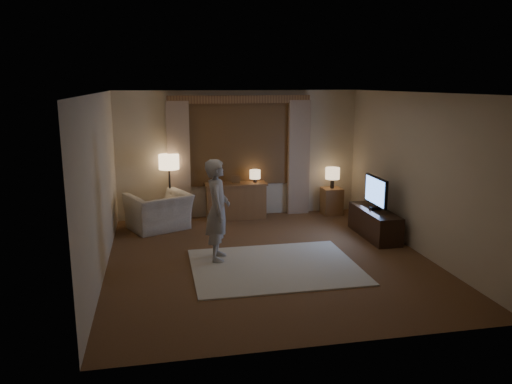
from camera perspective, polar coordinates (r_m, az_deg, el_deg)
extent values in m
cube|color=brown|center=(8.04, 1.40, -7.67)|extent=(5.00, 5.50, 0.02)
cube|color=silver|center=(7.55, 1.51, 11.34)|extent=(5.00, 5.50, 0.02)
cube|color=beige|center=(10.36, -1.93, 4.36)|extent=(5.00, 0.02, 2.60)
cube|color=beige|center=(5.11, 8.34, -4.21)|extent=(5.00, 0.02, 2.60)
cube|color=beige|center=(7.55, -17.47, 0.76)|extent=(0.02, 5.50, 2.60)
cube|color=beige|center=(8.59, 18.02, 2.08)|extent=(0.02, 5.50, 2.60)
cube|color=black|center=(10.30, -1.91, 5.71)|extent=(2.00, 0.01, 1.70)
cube|color=brown|center=(10.29, -1.90, 5.71)|extent=(2.08, 0.04, 1.78)
cube|color=tan|center=(10.14, -8.82, 3.47)|extent=(0.45, 0.12, 2.40)
cube|color=tan|center=(10.55, 4.90, 3.91)|extent=(0.45, 0.12, 2.40)
cube|color=brown|center=(10.18, -1.89, 10.54)|extent=(2.90, 0.14, 0.16)
cube|color=beige|center=(7.68, 2.16, -8.49)|extent=(2.50, 2.00, 0.02)
cube|color=brown|center=(10.27, -2.30, -1.12)|extent=(1.20, 0.40, 0.70)
cube|color=brown|center=(10.17, -2.32, 1.35)|extent=(0.16, 0.02, 0.20)
imported|color=#999999|center=(10.11, -4.57, 1.54)|extent=(0.17, 0.13, 0.30)
cylinder|color=black|center=(10.25, -0.11, 1.21)|extent=(0.08, 0.08, 0.12)
cylinder|color=#FFD199|center=(10.22, -0.11, 2.04)|extent=(0.22, 0.22, 0.18)
cylinder|color=black|center=(10.24, -9.68, -3.28)|extent=(0.29, 0.29, 0.03)
cylinder|color=black|center=(10.11, -9.78, -0.38)|extent=(0.04, 0.04, 1.09)
cylinder|color=#FFD199|center=(9.98, -9.93, 3.42)|extent=(0.40, 0.40, 0.29)
imported|color=beige|center=(9.67, -11.03, -2.21)|extent=(1.36, 1.30, 0.70)
cube|color=brown|center=(10.74, 8.63, -1.02)|extent=(0.40, 0.40, 0.56)
cylinder|color=black|center=(10.66, 8.70, 0.96)|extent=(0.08, 0.08, 0.20)
cylinder|color=#FFD199|center=(10.62, 8.74, 2.12)|extent=(0.30, 0.30, 0.24)
cube|color=black|center=(9.32, 13.38, -3.49)|extent=(0.45, 1.40, 0.50)
cube|color=black|center=(9.25, 13.47, -1.84)|extent=(0.20, 0.09, 0.06)
cube|color=black|center=(9.18, 13.57, 0.11)|extent=(0.05, 0.84, 0.51)
cube|color=#5D97FF|center=(9.17, 13.41, 0.10)|extent=(0.00, 0.78, 0.46)
imported|color=#B9B2AA|center=(7.76, -4.40, -2.06)|extent=(0.48, 0.64, 1.59)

